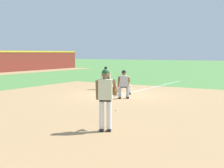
{
  "coord_description": "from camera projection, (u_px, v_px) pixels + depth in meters",
  "views": [
    {
      "loc": [
        -14.86,
        -8.42,
        2.34
      ],
      "look_at": [
        -5.02,
        -2.49,
        1.18
      ],
      "focal_mm": 50.0,
      "sensor_mm": 36.0,
      "label": 1
    }
  ],
  "objects": [
    {
      "name": "ground_plane",
      "position": [
        120.0,
        95.0,
        17.22
      ],
      "size": [
        160.0,
        160.0,
        0.0
      ],
      "primitive_type": "plane",
      "color": "#518942"
    },
    {
      "name": "first_base_bag",
      "position": [
        120.0,
        94.0,
        17.21
      ],
      "size": [
        0.38,
        0.38,
        0.09
      ],
      "primitive_type": "cube",
      "color": "white",
      "rests_on": "ground"
    },
    {
      "name": "baserunner",
      "position": [
        124.0,
        83.0,
        15.85
      ],
      "size": [
        0.65,
        0.68,
        1.46
      ],
      "color": "black",
      "rests_on": "ground"
    },
    {
      "name": "baseball",
      "position": [
        116.0,
        110.0,
        12.57
      ],
      "size": [
        0.07,
        0.07,
        0.07
      ],
      "primitive_type": "sphere",
      "color": "white",
      "rests_on": "ground"
    },
    {
      "name": "foul_line_stripe",
      "position": [
        156.0,
        87.0,
        21.49
      ],
      "size": [
        10.02,
        0.1,
        0.0
      ],
      "primitive_type": "cube",
      "color": "white",
      "rests_on": "ground"
    },
    {
      "name": "pitcher",
      "position": [
        106.0,
        96.0,
        9.21
      ],
      "size": [
        0.83,
        0.59,
        1.86
      ],
      "color": "black",
      "rests_on": "ground"
    },
    {
      "name": "umpire",
      "position": [
        106.0,
        77.0,
        19.85
      ],
      "size": [
        0.63,
        0.68,
        1.46
      ],
      "color": "black",
      "rests_on": "ground"
    },
    {
      "name": "first_baseman",
      "position": [
        125.0,
        81.0,
        17.45
      ],
      "size": [
        0.84,
        0.99,
        1.34
      ],
      "color": "black",
      "rests_on": "ground"
    },
    {
      "name": "infield_dirt_patch",
      "position": [
        115.0,
        108.0,
        13.24
      ],
      "size": [
        18.0,
        18.0,
        0.01
      ],
      "primitive_type": "cube",
      "color": "tan",
      "rests_on": "ground"
    }
  ]
}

